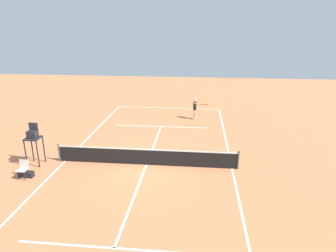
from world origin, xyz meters
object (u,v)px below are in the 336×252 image
object	(u,v)px
tennis_ball	(187,127)
courtside_chair_near	(23,168)
player_serving	(195,107)
umpire_chair	(33,138)
equipment_bag	(26,174)

from	to	relation	value
tennis_ball	courtside_chair_near	bearing A→B (deg)	47.55
player_serving	tennis_ball	xyz separation A→B (m)	(0.54, 2.26, -1.02)
tennis_ball	courtside_chair_near	distance (m)	12.01
player_serving	courtside_chair_near	world-z (taller)	player_serving
player_serving	tennis_ball	distance (m)	2.54
umpire_chair	equipment_bag	distance (m)	2.12
umpire_chair	equipment_bag	xyz separation A→B (m)	(-0.24, 1.52, -1.46)
courtside_chair_near	equipment_bag	xyz separation A→B (m)	(-0.06, -0.09, -0.38)
tennis_ball	courtside_chair_near	world-z (taller)	courtside_chair_near
player_serving	umpire_chair	size ratio (longest dim) A/B	0.73
tennis_ball	courtside_chair_near	size ratio (longest dim) A/B	0.07
tennis_ball	umpire_chair	xyz separation A→B (m)	(8.28, 7.25, 1.57)
courtside_chair_near	equipment_bag	distance (m)	0.40
umpire_chair	equipment_bag	world-z (taller)	umpire_chair
tennis_ball	equipment_bag	xyz separation A→B (m)	(8.04, 8.77, 0.12)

